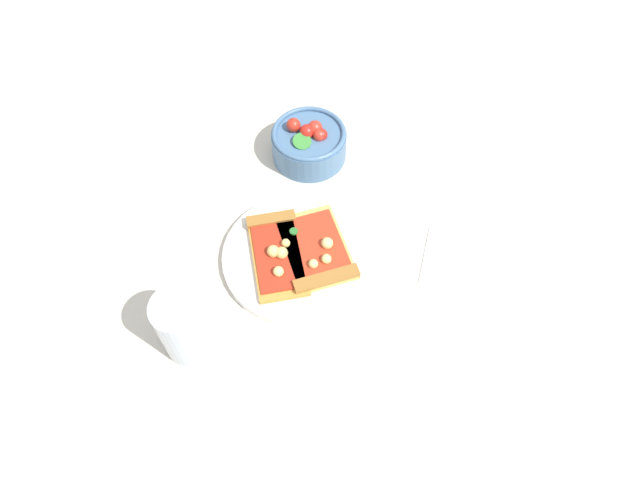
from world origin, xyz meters
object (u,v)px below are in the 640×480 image
Objects in this scene: pizza_slice_near at (317,254)px; paper_napkin at (471,265)px; salad_bowl at (309,143)px; plate at (299,256)px; soda_glass at (185,326)px; pizza_slice_far at (277,250)px.

pizza_slice_near is 1.09× the size of paper_napkin.
paper_napkin is at bearing 42.93° from salad_bowl.
plate is 1.61× the size of paper_napkin.
pizza_slice_near is at bearing -97.33° from paper_napkin.
paper_napkin is at bearing 102.10° from soda_glass.
plate is 1.48× the size of pizza_slice_near.
soda_glass reaches higher than salad_bowl.
plate is at bearing 128.35° from soda_glass.
paper_napkin is (0.25, 0.24, -0.03)m from salad_bowl.
soda_glass is 0.45m from paper_napkin.
pizza_slice_near is 1.44× the size of soda_glass.
plate is 0.22m from salad_bowl.
pizza_slice_near is 0.22m from salad_bowl.
pizza_slice_near is 1.01× the size of pizza_slice_far.
paper_napkin is (-0.09, 0.43, -0.05)m from soda_glass.
pizza_slice_far is at bearing 136.00° from soda_glass.
pizza_slice_near is 0.24m from paper_napkin.
pizza_slice_near is (0.01, 0.03, 0.01)m from plate.
pizza_slice_far is at bearing -98.45° from plate.
plate is at bearing -8.60° from salad_bowl.
pizza_slice_near is at bearing -1.29° from salad_bowl.
plate is at bearing 81.55° from pizza_slice_far.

